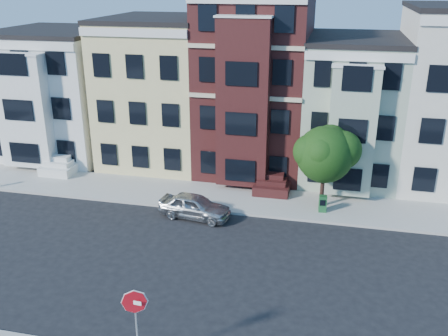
% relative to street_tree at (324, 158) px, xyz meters
% --- Properties ---
extents(ground, '(120.00, 120.00, 0.00)m').
position_rel_street_tree_xyz_m(ground, '(-5.08, -8.03, -3.15)').
color(ground, black).
extents(far_sidewalk, '(60.00, 4.00, 0.15)m').
position_rel_street_tree_xyz_m(far_sidewalk, '(-5.08, -0.03, -3.08)').
color(far_sidewalk, '#9E9B93').
rests_on(far_sidewalk, ground).
extents(house_white, '(8.00, 9.00, 9.00)m').
position_rel_street_tree_xyz_m(house_white, '(-20.08, 6.47, 1.35)').
color(house_white, white).
rests_on(house_white, ground).
extents(house_yellow, '(7.00, 9.00, 10.00)m').
position_rel_street_tree_xyz_m(house_yellow, '(-12.08, 6.47, 1.85)').
color(house_yellow, beige).
rests_on(house_yellow, ground).
extents(house_brown, '(7.00, 9.00, 12.00)m').
position_rel_street_tree_xyz_m(house_brown, '(-5.08, 6.47, 2.85)').
color(house_brown, '#381413').
rests_on(house_brown, ground).
extents(house_green, '(6.00, 9.00, 9.00)m').
position_rel_street_tree_xyz_m(house_green, '(1.42, 6.47, 1.35)').
color(house_green, '#9FAF96').
rests_on(house_green, ground).
extents(street_tree, '(6.08, 6.08, 6.00)m').
position_rel_street_tree_xyz_m(street_tree, '(0.00, 0.00, 0.00)').
color(street_tree, '#1F4914').
rests_on(street_tree, far_sidewalk).
extents(parked_car, '(4.29, 2.19, 1.40)m').
position_rel_street_tree_xyz_m(parked_car, '(-6.96, -2.83, -2.45)').
color(parked_car, '#A9ABB0').
rests_on(parked_car, ground).
extents(newspaper_box, '(0.48, 0.44, 0.98)m').
position_rel_street_tree_xyz_m(newspaper_box, '(0.10, -0.76, -2.51)').
color(newspaper_box, '#1F5D2E').
rests_on(newspaper_box, far_sidewalk).
extents(stop_sign, '(0.93, 0.18, 3.35)m').
position_rel_street_tree_xyz_m(stop_sign, '(-5.71, -14.41, -1.33)').
color(stop_sign, '#B20B14').
rests_on(stop_sign, near_sidewalk).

